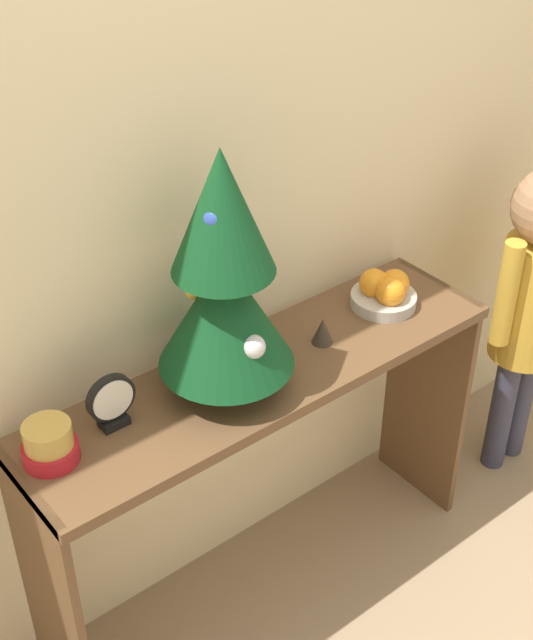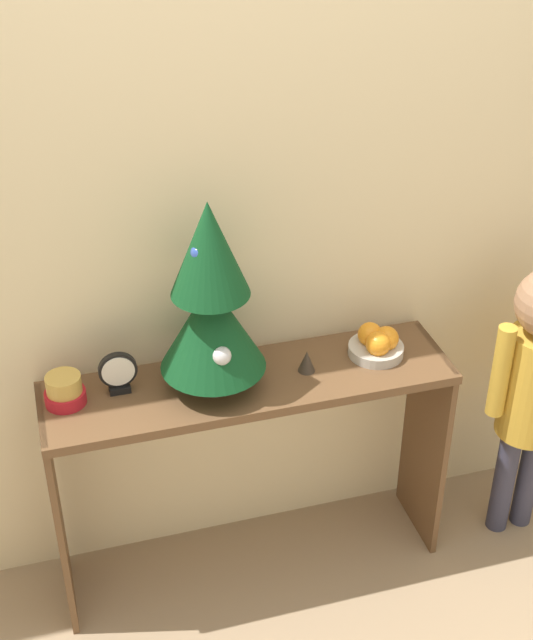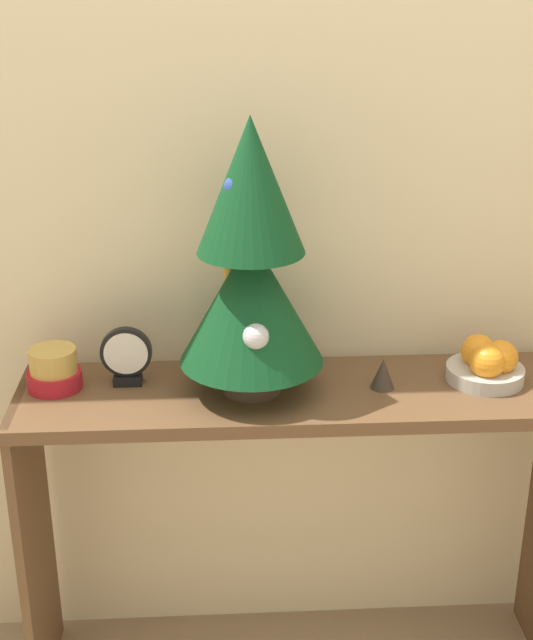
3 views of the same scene
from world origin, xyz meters
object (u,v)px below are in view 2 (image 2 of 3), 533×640
mini_tree (211,301)px  singing_bowl (65,391)px  figurine (307,361)px  fruit_bowl (377,343)px  desk_clock (118,373)px

mini_tree → singing_bowl: size_ratio=5.00×
figurine → mini_tree: bearing=178.9°
mini_tree → figurine: 0.39m
mini_tree → singing_bowl: bearing=175.4°
fruit_bowl → mini_tree: bearing=-178.1°
fruit_bowl → desk_clock: 0.80m
fruit_bowl → singing_bowl: bearing=178.9°
fruit_bowl → desk_clock: desk_clock is taller
singing_bowl → desk_clock: size_ratio=0.89×
singing_bowl → fruit_bowl: bearing=-1.1°
singing_bowl → figurine: (0.72, -0.04, -0.01)m
fruit_bowl → singing_bowl: 0.96m
desk_clock → figurine: (0.56, -0.05, -0.03)m
fruit_bowl → figurine: (-0.24, -0.02, -0.01)m
mini_tree → fruit_bowl: 0.58m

